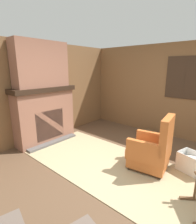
{
  "coord_description": "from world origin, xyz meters",
  "views": [
    {
      "loc": [
        1.55,
        -2.31,
        1.83
      ],
      "look_at": [
        -0.85,
        0.46,
        0.9
      ],
      "focal_mm": 28.0,
      "sensor_mm": 36.0,
      "label": 1
    }
  ],
  "objects_px": {
    "firewood_stack": "(148,133)",
    "laundry_basket": "(193,163)",
    "armchair": "(152,151)",
    "storage_case": "(53,83)",
    "oil_lamp_vase": "(22,84)"
  },
  "relations": [
    {
      "from": "firewood_stack",
      "to": "oil_lamp_vase",
      "type": "xyz_separation_m",
      "value": [
        -1.87,
        -2.5,
        1.42
      ]
    },
    {
      "from": "firewood_stack",
      "to": "laundry_basket",
      "type": "height_order",
      "value": "laundry_basket"
    },
    {
      "from": "oil_lamp_vase",
      "to": "armchair",
      "type": "bearing_deg",
      "value": 21.01
    },
    {
      "from": "laundry_basket",
      "to": "armchair",
      "type": "bearing_deg",
      "value": -148.39
    },
    {
      "from": "oil_lamp_vase",
      "to": "storage_case",
      "type": "distance_m",
      "value": 0.81
    },
    {
      "from": "firewood_stack",
      "to": "armchair",
      "type": "bearing_deg",
      "value": -62.59
    },
    {
      "from": "firewood_stack",
      "to": "laundry_basket",
      "type": "distance_m",
      "value": 1.78
    },
    {
      "from": "firewood_stack",
      "to": "laundry_basket",
      "type": "bearing_deg",
      "value": -38.66
    },
    {
      "from": "storage_case",
      "to": "oil_lamp_vase",
      "type": "bearing_deg",
      "value": -90.01
    },
    {
      "from": "firewood_stack",
      "to": "laundry_basket",
      "type": "xyz_separation_m",
      "value": [
        1.39,
        -1.11,
        0.12
      ]
    },
    {
      "from": "armchair",
      "to": "storage_case",
      "type": "height_order",
      "value": "storage_case"
    },
    {
      "from": "firewood_stack",
      "to": "storage_case",
      "type": "height_order",
      "value": "storage_case"
    },
    {
      "from": "oil_lamp_vase",
      "to": "laundry_basket",
      "type": "bearing_deg",
      "value": 23.17
    },
    {
      "from": "firewood_stack",
      "to": "storage_case",
      "type": "xyz_separation_m",
      "value": [
        -1.87,
        -1.69,
        1.4
      ]
    },
    {
      "from": "oil_lamp_vase",
      "to": "storage_case",
      "type": "bearing_deg",
      "value": 89.99
    }
  ]
}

